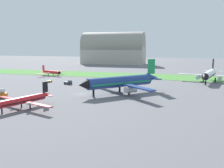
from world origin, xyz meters
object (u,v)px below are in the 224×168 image
at_px(airplane_midfield_jet, 122,82).
at_px(airplane_taxiing_turboprop, 51,72).
at_px(baggage_cart_near_gate, 49,81).
at_px(airplane_foreground_turboprop, 23,100).
at_px(airplane_parked_jet_far, 209,74).
at_px(pushback_tug_by_runway, 68,83).

relative_size(airplane_midfield_jet, airplane_taxiing_turboprop, 1.45).
bearing_deg(baggage_cart_near_gate, airplane_foreground_turboprop, -141.78).
relative_size(airplane_parked_jet_far, pushback_tug_by_runway, 8.09).
bearing_deg(airplane_midfield_jet, airplane_parked_jet_far, -177.67).
distance_m(airplane_parked_jet_far, airplane_taxiing_turboprop, 89.43).
xyz_separation_m(airplane_taxiing_turboprop, airplane_foreground_turboprop, (33.19, -71.82, 0.25)).
relative_size(airplane_taxiing_turboprop, pushback_tug_by_runway, 5.24).
bearing_deg(airplane_foreground_turboprop, baggage_cart_near_gate, -138.26).
bearing_deg(airplane_midfield_jet, baggage_cart_near_gate, -70.67).
relative_size(airplane_parked_jet_far, baggage_cart_near_gate, 11.23).
xyz_separation_m(airplane_foreground_turboprop, pushback_tug_by_runway, (-7.94, 44.14, -1.62)).
xyz_separation_m(airplane_midfield_jet, airplane_foreground_turboprop, (-21.65, -29.60, -2.05)).
bearing_deg(pushback_tug_by_runway, baggage_cart_near_gate, 172.27).
xyz_separation_m(airplane_parked_jet_far, pushback_tug_by_runway, (-64.15, -26.11, -3.07)).
distance_m(airplane_midfield_jet, airplane_taxiing_turboprop, 69.25).
height_order(airplane_midfield_jet, airplane_foreground_turboprop, airplane_midfield_jet).
bearing_deg(airplane_foreground_turboprop, pushback_tug_by_runway, -151.09).
bearing_deg(airplane_taxiing_turboprop, airplane_parked_jet_far, 17.91).
bearing_deg(airplane_midfield_jet, airplane_taxiing_turboprop, -84.88).
height_order(baggage_cart_near_gate, pushback_tug_by_runway, pushback_tug_by_runway).
relative_size(airplane_midfield_jet, baggage_cart_near_gate, 10.55).
distance_m(airplane_taxiing_turboprop, pushback_tug_by_runway, 37.49).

